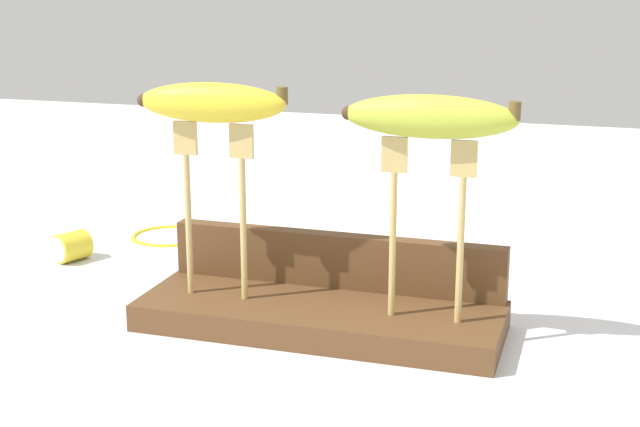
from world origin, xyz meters
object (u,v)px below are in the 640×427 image
banana_raised_right (430,117)px  wire_coil (168,234)px  fork_stand_left (215,194)px  banana_raised_left (212,103)px  banana_chunk_near (71,247)px  fork_stand_right (427,213)px

banana_raised_right → wire_coil: (-0.43, 0.28, -0.24)m
banana_raised_right → fork_stand_left: bearing=180.0°
banana_raised_left → wire_coil: (-0.20, 0.28, -0.24)m
fork_stand_left → banana_raised_right: size_ratio=1.09×
fork_stand_left → banana_chunk_near: size_ratio=3.48×
wire_coil → banana_raised_right: bearing=-33.2°
fork_stand_left → fork_stand_right: size_ratio=1.02×
fork_stand_left → wire_coil: size_ratio=1.77×
banana_chunk_near → wire_coil: banana_chunk_near is taller
banana_raised_left → banana_chunk_near: size_ratio=3.00×
fork_stand_left → banana_raised_left: (-0.00, -0.00, 0.10)m
fork_stand_left → banana_raised_right: banana_raised_right is taller
banana_raised_right → banana_chunk_near: size_ratio=3.19×
fork_stand_left → fork_stand_right: 0.23m
banana_chunk_near → wire_coil: (0.07, 0.14, -0.02)m
banana_raised_right → wire_coil: bearing=146.8°
fork_stand_left → banana_raised_right: bearing=-0.0°
fork_stand_left → fork_stand_right: (0.23, 0.00, -0.00)m
fork_stand_right → banana_raised_right: (-0.00, -0.00, 0.10)m
fork_stand_right → fork_stand_left: bearing=180.0°
wire_coil → fork_stand_left: bearing=-54.4°
fork_stand_left → fork_stand_right: fork_stand_left is taller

